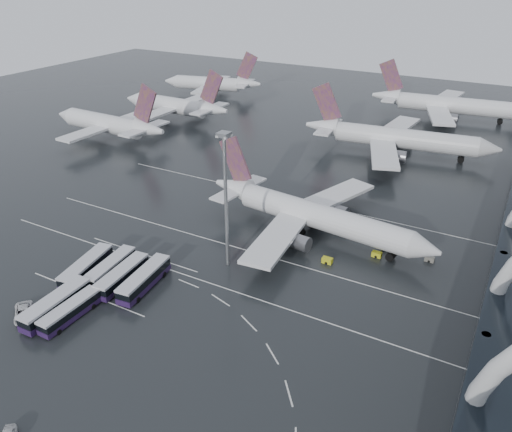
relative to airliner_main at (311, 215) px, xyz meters
The scene contains 25 objects.
ground 26.09m from the airliner_main, 97.53° to the right, with size 420.00×420.00×0.00m, color black.
lane_marking_near 28.05m from the airliner_main, 96.99° to the right, with size 120.00×0.25×0.01m, color silver.
lane_marking_mid 14.64m from the airliner_main, 104.06° to the right, with size 120.00×0.25×0.01m, color silver.
lane_marking_far 15.69m from the airliner_main, 103.00° to the left, with size 120.00×0.25×0.01m, color silver.
bus_bay_line_south 49.88m from the airliner_main, 123.44° to the right, with size 28.00×0.25×0.01m, color silver.
bus_bay_line_north 37.66m from the airliner_main, 137.09° to the right, with size 28.00×0.25×0.01m, color silver.
airliner_main is the anchor object (origin of this frame).
airliner_gate_b 60.90m from the airliner_main, 87.90° to the left, with size 60.39×53.92×20.96m.
airliner_gate_c 110.84m from the airliner_main, 85.36° to the left, with size 59.75×54.87×21.27m.
jet_remote_west 90.76m from the airliner_main, 162.19° to the left, with size 48.63×39.12×21.25m.
jet_remote_mid 99.99m from the airliner_main, 144.39° to the left, with size 47.74×38.38×20.90m.
jet_remote_far 133.78m from the airliner_main, 132.71° to the left, with size 45.78×37.11×20.04m.
bus_row_near_a 48.70m from the airliner_main, 130.57° to the right, with size 5.62×14.29×3.44m.
bus_row_near_b 44.30m from the airliner_main, 128.56° to the right, with size 4.42×13.27×3.21m.
bus_row_near_c 42.81m from the airliner_main, 123.56° to the right, with size 4.19×13.57×3.29m.
bus_row_near_d 39.57m from the airliner_main, 118.94° to the right, with size 4.71×14.18×3.43m.
bus_row_far_b 55.42m from the airliner_main, 119.78° to the right, with size 3.77×14.13×3.45m.
bus_row_far_c 53.79m from the airliner_main, 116.68° to the right, with size 2.96×12.16×2.99m.
van_curve_a 60.69m from the airliner_main, 121.52° to the right, with size 2.94×6.38×1.77m, color silver.
floodlight_mast 25.65m from the airliner_main, 115.58° to the right, with size 2.14×2.14×27.98m.
gse_cart_belly_a 16.87m from the airliner_main, ahead, with size 2.01×1.19×1.10m, color gold.
gse_cart_belly_b 17.68m from the airliner_main, ahead, with size 1.87×1.11×1.02m, color slate.
gse_cart_belly_c 13.22m from the airliner_main, 50.48° to the right, with size 2.13×1.26×1.16m, color gold.
gse_cart_belly_d 26.60m from the airliner_main, ahead, with size 1.87×1.11×1.02m, color slate.
gse_cart_belly_e 17.43m from the airliner_main, 18.77° to the left, with size 2.51×1.49×1.37m, color gold.
Camera 1 is at (40.61, -67.13, 55.50)m, focal length 35.00 mm.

